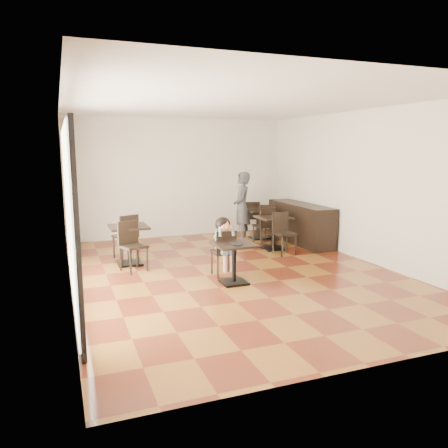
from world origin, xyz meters
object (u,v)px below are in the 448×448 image
child_table (234,263)px  chair_mid_b (285,234)px  chair_back_b (269,224)px  child_chair (223,253)px  chair_left_a (125,236)px  chair_left_b (133,247)px  cafe_table_back (260,224)px  cafe_table_mid (274,233)px  adult_patron (242,208)px  child (223,247)px  chair_back_a (251,218)px  cafe_table_left (129,245)px  chair_mid_a (263,226)px

child_table → chair_mid_b: (1.90, 1.62, 0.11)m
chair_back_b → child_chair: bearing=-113.2°
child_table → chair_back_b: chair_back_b is taller
chair_left_a → chair_left_b: (0.00, -1.10, 0.00)m
child_table → cafe_table_back: size_ratio=0.93×
child_table → chair_left_b: (-1.54, 1.44, 0.12)m
child_chair → cafe_table_mid: bearing=-139.6°
child_chair → chair_back_b: size_ratio=0.93×
child_chair → cafe_table_mid: size_ratio=1.12×
child_chair → adult_patron: adult_patron is taller
child_chair → child: (0.00, 0.00, 0.11)m
child_table → chair_back_a: 4.57m
child_table → cafe_table_left: size_ratio=0.90×
chair_mid_a → cafe_table_left: bearing=6.4°
chair_left_a → chair_back_b: bearing=164.8°
child_chair → chair_mid_b: size_ratio=0.93×
cafe_table_mid → child_table: bearing=-131.3°
cafe_table_mid → chair_back_a: size_ratio=0.83×
cafe_table_back → chair_left_b: (-3.70, -2.04, 0.10)m
child → cafe_table_mid: bearing=40.4°
child_table → child: bearing=90.0°
child_table → adult_patron: adult_patron is taller
child → chair_mid_b: (1.90, 1.07, -0.08)m
child_table → chair_back_b: bearing=53.6°
cafe_table_back → chair_back_b: size_ratio=0.83×
cafe_table_left → chair_left_a: 0.56m
cafe_table_back → chair_left_a: (-3.70, -0.94, 0.10)m
chair_mid_a → cafe_table_mid: bearing=84.5°
child_table → cafe_table_back: (2.16, 3.48, 0.03)m
chair_left_a → chair_left_b: bearing=68.8°
child → chair_left_a: size_ratio=1.13×
adult_patron → cafe_table_mid: (0.39, -1.02, -0.51)m
cafe_table_mid → chair_left_a: bearing=173.8°
cafe_table_left → chair_left_a: bearing=90.0°
child_chair → chair_mid_b: 2.18m
child_chair → chair_mid_a: 2.88m
chair_left_b → cafe_table_left: bearing=68.8°
cafe_table_left → cafe_table_back: bearing=22.0°
child_table → cafe_table_mid: size_ratio=0.93×
child_chair → chair_back_b: chair_back_b is taller
chair_mid_a → chair_left_a: bearing=-2.6°
child → cafe_table_left: child is taller
child_table → child: child is taller
chair_mid_b → chair_left_a: bearing=159.4°
cafe_table_back → chair_left_b: size_ratio=0.80×
chair_left_a → cafe_table_left: bearing=68.8°
child → chair_back_a: bearing=58.2°
cafe_table_back → chair_back_a: chair_back_a is taller
child_chair → chair_mid_b: bearing=-150.7°
child_table → chair_back_a: size_ratio=0.77×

